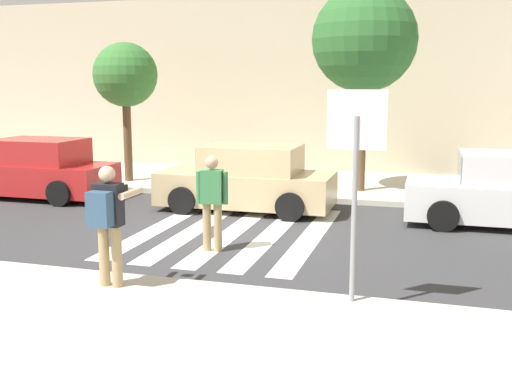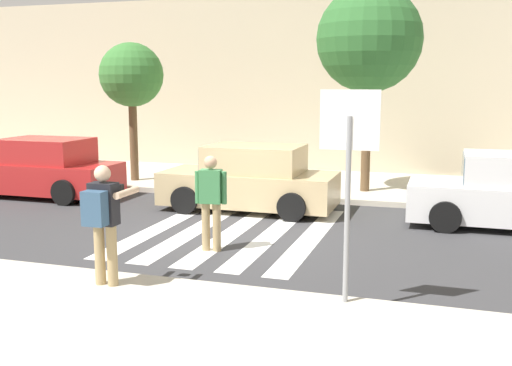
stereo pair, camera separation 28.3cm
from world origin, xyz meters
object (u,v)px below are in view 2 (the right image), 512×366
(parked_car_red, at_px, (43,169))
(parked_car_tan, at_px, (250,180))
(pedestrian_crossing, at_px, (211,198))
(stop_sign, at_px, (349,149))
(photographer_with_backpack, at_px, (103,215))
(street_tree_west, at_px, (131,76))
(street_tree_center, at_px, (369,40))

(parked_car_red, height_order, parked_car_tan, same)
(pedestrian_crossing, height_order, parked_car_tan, pedestrian_crossing)
(stop_sign, distance_m, photographer_with_backpack, 3.53)
(photographer_with_backpack, height_order, street_tree_west, street_tree_west)
(stop_sign, relative_size, pedestrian_crossing, 1.61)
(photographer_with_backpack, bearing_deg, parked_car_tan, 88.38)
(street_tree_west, distance_m, street_tree_center, 6.81)
(pedestrian_crossing, height_order, street_tree_center, street_tree_center)
(parked_car_red, relative_size, street_tree_center, 0.77)
(street_tree_center, bearing_deg, pedestrian_crossing, -107.40)
(stop_sign, bearing_deg, parked_car_tan, 119.24)
(pedestrian_crossing, relative_size, parked_car_tan, 0.42)
(stop_sign, xyz_separation_m, pedestrian_crossing, (-2.77, 2.16, -1.19))
(pedestrian_crossing, bearing_deg, street_tree_center, 72.60)
(photographer_with_backpack, relative_size, parked_car_red, 0.42)
(street_tree_west, bearing_deg, parked_car_red, -120.48)
(photographer_with_backpack, relative_size, street_tree_center, 0.32)
(photographer_with_backpack, relative_size, street_tree_west, 0.43)
(photographer_with_backpack, bearing_deg, pedestrian_crossing, 76.95)
(stop_sign, xyz_separation_m, street_tree_center, (-0.84, 8.32, 1.91))
(parked_car_red, bearing_deg, street_tree_west, 59.52)
(photographer_with_backpack, distance_m, street_tree_center, 9.53)
(street_tree_west, bearing_deg, parked_car_tan, -28.40)
(parked_car_tan, distance_m, street_tree_center, 4.86)
(pedestrian_crossing, relative_size, parked_car_red, 0.42)
(stop_sign, distance_m, street_tree_center, 8.58)
(stop_sign, distance_m, street_tree_west, 11.13)
(parked_car_red, bearing_deg, street_tree_center, 17.86)
(photographer_with_backpack, relative_size, parked_car_tan, 0.42)
(stop_sign, distance_m, parked_car_red, 10.74)
(stop_sign, height_order, pedestrian_crossing, stop_sign)
(stop_sign, relative_size, photographer_with_backpack, 1.61)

